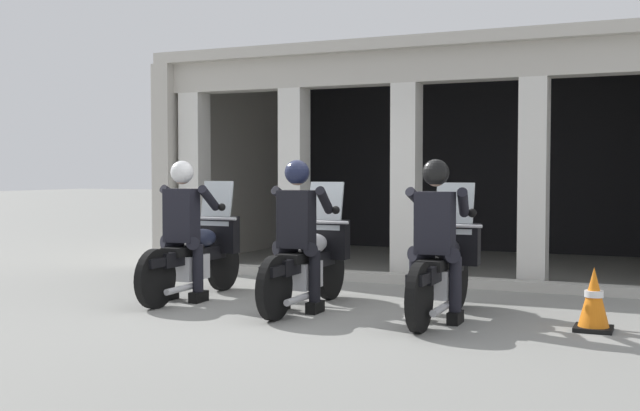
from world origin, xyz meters
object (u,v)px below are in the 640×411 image
(motorcycle_left, at_px, (197,254))
(traffic_cone_flank, at_px, (594,300))
(police_officer_right, at_px, (436,226))
(police_officer_center, at_px, (298,222))
(police_officer_left, at_px, (183,218))
(motorcycle_right, at_px, (443,268))
(motorcycle_center, at_px, (309,261))

(motorcycle_left, xyz_separation_m, traffic_cone_flank, (4.39, -0.16, -0.21))
(police_officer_right, bearing_deg, motorcycle_left, -175.24)
(motorcycle_left, relative_size, police_officer_center, 1.29)
(police_officer_left, height_order, police_officer_center, same)
(traffic_cone_flank, bearing_deg, police_officer_right, -172.63)
(motorcycle_right, distance_m, police_officer_right, 0.52)
(motorcycle_left, xyz_separation_m, police_officer_left, (-0.00, -0.28, 0.44))
(motorcycle_right, bearing_deg, traffic_cone_flank, 7.67)
(traffic_cone_flank, bearing_deg, motorcycle_center, 178.52)
(police_officer_left, distance_m, traffic_cone_flank, 4.44)
(motorcycle_center, xyz_separation_m, police_officer_right, (1.47, -0.26, 0.44))
(police_officer_left, relative_size, motorcycle_center, 0.78)
(motorcycle_center, relative_size, police_officer_center, 1.29)
(traffic_cone_flank, bearing_deg, motorcycle_right, 176.16)
(police_officer_left, relative_size, motorcycle_right, 0.78)
(motorcycle_center, height_order, police_officer_right, police_officer_right)
(police_officer_center, relative_size, traffic_cone_flank, 2.69)
(motorcycle_left, distance_m, motorcycle_right, 2.94)
(police_officer_right, relative_size, traffic_cone_flank, 2.69)
(motorcycle_center, relative_size, traffic_cone_flank, 3.46)
(motorcycle_left, distance_m, motorcycle_center, 1.47)
(police_officer_center, xyz_separation_m, motorcycle_right, (1.47, 0.30, -0.44))
(police_officer_center, distance_m, police_officer_right, 1.47)
(police_officer_right, bearing_deg, motorcycle_right, 101.24)
(motorcycle_center, distance_m, police_officer_center, 0.52)
(motorcycle_left, distance_m, police_officer_right, 2.99)
(motorcycle_center, height_order, police_officer_center, police_officer_center)
(police_officer_center, distance_m, traffic_cone_flank, 2.99)
(traffic_cone_flank, bearing_deg, motorcycle_left, 177.90)
(motorcycle_right, bearing_deg, motorcycle_left, -169.75)
(motorcycle_right, height_order, police_officer_right, police_officer_right)
(police_officer_left, relative_size, police_officer_right, 1.00)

